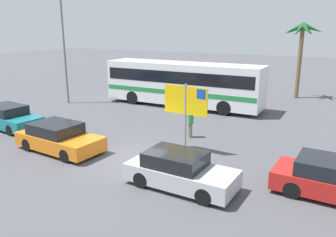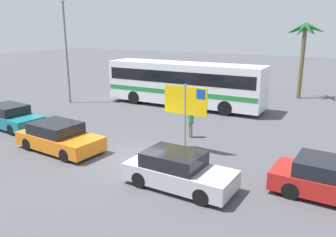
{
  "view_description": "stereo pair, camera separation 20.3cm",
  "coord_description": "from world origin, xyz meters",
  "px_view_note": "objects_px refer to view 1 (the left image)",
  "views": [
    {
      "loc": [
        8.17,
        -11.69,
        5.68
      ],
      "look_at": [
        0.52,
        2.53,
        1.3
      ],
      "focal_mm": 36.27,
      "sensor_mm": 36.0,
      "label": 1
    },
    {
      "loc": [
        8.34,
        -11.59,
        5.68
      ],
      "look_at": [
        0.52,
        2.53,
        1.3
      ],
      "focal_mm": 36.27,
      "sensor_mm": 36.0,
      "label": 2
    }
  ],
  "objects_px": {
    "bus_front_coach": "(183,82)",
    "car_red": "(336,180)",
    "car_orange": "(59,138)",
    "pedestrian_crossing_lot": "(190,120)",
    "car_teal": "(9,117)",
    "ferry_sign": "(186,103)",
    "car_silver": "(180,171)"
  },
  "relations": [
    {
      "from": "ferry_sign",
      "to": "car_orange",
      "type": "xyz_separation_m",
      "value": [
        -5.32,
        -2.72,
        -1.69
      ]
    },
    {
      "from": "car_red",
      "to": "ferry_sign",
      "type": "bearing_deg",
      "value": 168.74
    },
    {
      "from": "car_red",
      "to": "car_teal",
      "type": "bearing_deg",
      "value": -178.02
    },
    {
      "from": "car_teal",
      "to": "car_silver",
      "type": "bearing_deg",
      "value": -4.13
    },
    {
      "from": "car_teal",
      "to": "car_red",
      "type": "distance_m",
      "value": 17.02
    },
    {
      "from": "bus_front_coach",
      "to": "pedestrian_crossing_lot",
      "type": "xyz_separation_m",
      "value": [
        3.58,
        -6.41,
        -0.84
      ]
    },
    {
      "from": "bus_front_coach",
      "to": "car_teal",
      "type": "relative_size",
      "value": 2.71
    },
    {
      "from": "car_orange",
      "to": "car_teal",
      "type": "relative_size",
      "value": 1.02
    },
    {
      "from": "ferry_sign",
      "to": "car_orange",
      "type": "height_order",
      "value": "ferry_sign"
    },
    {
      "from": "ferry_sign",
      "to": "pedestrian_crossing_lot",
      "type": "height_order",
      "value": "ferry_sign"
    },
    {
      "from": "bus_front_coach",
      "to": "car_teal",
      "type": "distance_m",
      "value": 11.73
    },
    {
      "from": "ferry_sign",
      "to": "car_red",
      "type": "bearing_deg",
      "value": -9.87
    },
    {
      "from": "car_silver",
      "to": "car_teal",
      "type": "bearing_deg",
      "value": 172.62
    },
    {
      "from": "car_orange",
      "to": "car_silver",
      "type": "distance_m",
      "value": 6.73
    },
    {
      "from": "pedestrian_crossing_lot",
      "to": "car_silver",
      "type": "bearing_deg",
      "value": 63.06
    },
    {
      "from": "car_orange",
      "to": "pedestrian_crossing_lot",
      "type": "relative_size",
      "value": 2.7
    },
    {
      "from": "car_orange",
      "to": "car_silver",
      "type": "relative_size",
      "value": 1.07
    },
    {
      "from": "bus_front_coach",
      "to": "car_teal",
      "type": "xyz_separation_m",
      "value": [
        -6.34,
        -9.8,
        -1.15
      ]
    },
    {
      "from": "pedestrian_crossing_lot",
      "to": "car_red",
      "type": "bearing_deg",
      "value": 105.43
    },
    {
      "from": "car_red",
      "to": "pedestrian_crossing_lot",
      "type": "distance_m",
      "value": 7.95
    },
    {
      "from": "car_silver",
      "to": "car_red",
      "type": "bearing_deg",
      "value": 22.36
    },
    {
      "from": "car_orange",
      "to": "pedestrian_crossing_lot",
      "type": "height_order",
      "value": "pedestrian_crossing_lot"
    },
    {
      "from": "ferry_sign",
      "to": "bus_front_coach",
      "type": "bearing_deg",
      "value": 120.95
    },
    {
      "from": "car_teal",
      "to": "car_red",
      "type": "height_order",
      "value": "same"
    },
    {
      "from": "bus_front_coach",
      "to": "car_red",
      "type": "distance_m",
      "value": 14.66
    },
    {
      "from": "car_orange",
      "to": "car_teal",
      "type": "height_order",
      "value": "same"
    },
    {
      "from": "car_silver",
      "to": "ferry_sign",
      "type": "bearing_deg",
      "value": 114.12
    },
    {
      "from": "car_orange",
      "to": "car_red",
      "type": "height_order",
      "value": "same"
    },
    {
      "from": "ferry_sign",
      "to": "car_silver",
      "type": "bearing_deg",
      "value": -64.11
    },
    {
      "from": "ferry_sign",
      "to": "car_teal",
      "type": "bearing_deg",
      "value": -168.51
    },
    {
      "from": "ferry_sign",
      "to": "car_orange",
      "type": "distance_m",
      "value": 6.21
    },
    {
      "from": "ferry_sign",
      "to": "pedestrian_crossing_lot",
      "type": "xyz_separation_m",
      "value": [
        -0.69,
        2.0,
        -1.38
      ]
    }
  ]
}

